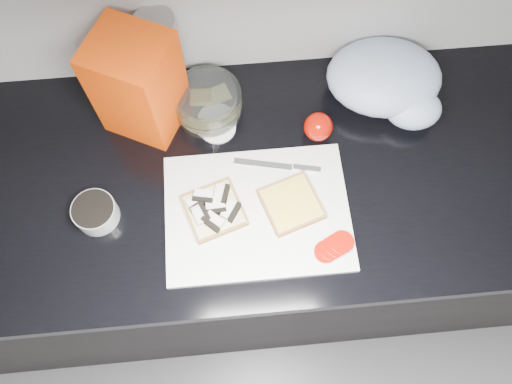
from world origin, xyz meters
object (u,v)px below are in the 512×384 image
cutting_board (257,213)px  bread_bag (138,84)px  glass_bowl (208,102)px  steel_canister (162,54)px

cutting_board → bread_bag: size_ratio=1.60×
cutting_board → bread_bag: bearing=130.5°
glass_bowl → bread_bag: 0.17m
cutting_board → glass_bowl: size_ratio=2.48×
glass_bowl → steel_canister: bearing=137.0°
steel_canister → bread_bag: bearing=-119.1°
bread_bag → cutting_board: bearing=-22.5°
bread_bag → steel_canister: bread_bag is taller
glass_bowl → steel_canister: size_ratio=0.74×
cutting_board → bread_bag: 0.38m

